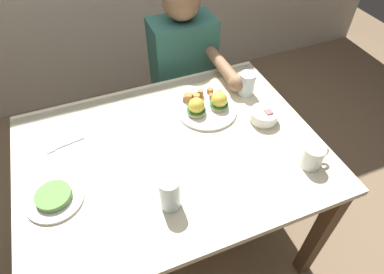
% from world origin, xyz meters
% --- Properties ---
extents(ground_plane, '(6.00, 6.00, 0.00)m').
position_xyz_m(ground_plane, '(0.00, 0.00, 0.00)').
color(ground_plane, '#7F664C').
extents(dining_table, '(1.20, 0.90, 0.74)m').
position_xyz_m(dining_table, '(0.00, 0.00, 0.63)').
color(dining_table, beige).
rests_on(dining_table, ground_plane).
extents(eggs_benedict_plate, '(0.27, 0.27, 0.09)m').
position_xyz_m(eggs_benedict_plate, '(0.23, 0.16, 0.77)').
color(eggs_benedict_plate, white).
rests_on(eggs_benedict_plate, dining_table).
extents(fruit_bowl, '(0.12, 0.12, 0.06)m').
position_xyz_m(fruit_bowl, '(0.43, 0.01, 0.77)').
color(fruit_bowl, white).
rests_on(fruit_bowl, dining_table).
extents(coffee_mug, '(0.11, 0.08, 0.09)m').
position_xyz_m(coffee_mug, '(0.47, -0.27, 0.79)').
color(coffee_mug, white).
rests_on(coffee_mug, dining_table).
extents(fork, '(0.16, 0.05, 0.00)m').
position_xyz_m(fork, '(-0.40, 0.18, 0.74)').
color(fork, silver).
rests_on(fork, dining_table).
extents(water_glass_near, '(0.07, 0.07, 0.13)m').
position_xyz_m(water_glass_near, '(-0.08, -0.24, 0.80)').
color(water_glass_near, silver).
rests_on(water_glass_near, dining_table).
extents(water_glass_far, '(0.07, 0.07, 0.11)m').
position_xyz_m(water_glass_far, '(0.45, 0.21, 0.79)').
color(water_glass_far, silver).
rests_on(water_glass_far, dining_table).
extents(side_plate, '(0.20, 0.20, 0.04)m').
position_xyz_m(side_plate, '(-0.45, -0.07, 0.75)').
color(side_plate, white).
rests_on(side_plate, dining_table).
extents(diner_person, '(0.34, 0.54, 1.14)m').
position_xyz_m(diner_person, '(0.29, 0.60, 0.65)').
color(diner_person, '#33333D').
rests_on(diner_person, ground_plane).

